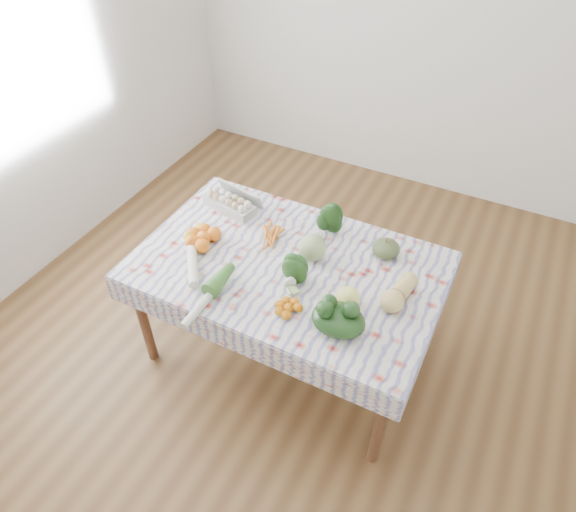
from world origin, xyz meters
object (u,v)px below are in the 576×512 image
object	(u,v)px
dining_table	(288,275)
cabbage	(312,248)
grapefruit	(348,298)
egg_carton	(229,204)
butternut_squash	(399,292)
kabocha_squash	(386,249)

from	to	relation	value
dining_table	cabbage	xyz separation A→B (m)	(0.10, 0.10, 0.16)
grapefruit	cabbage	bearing A→B (deg)	141.67
egg_carton	butternut_squash	bearing A→B (deg)	-2.02
kabocha_squash	grapefruit	bearing A→B (deg)	-95.42
dining_table	egg_carton	world-z (taller)	egg_carton
dining_table	grapefruit	size ratio (longest dim) A/B	13.19
cabbage	dining_table	bearing A→B (deg)	-132.68
dining_table	grapefruit	world-z (taller)	grapefruit
kabocha_squash	butternut_squash	size ratio (longest dim) A/B	0.59
egg_carton	cabbage	size ratio (longest dim) A/B	2.22
kabocha_squash	grapefruit	xyz separation A→B (m)	(-0.04, -0.45, 0.01)
egg_carton	butternut_squash	distance (m)	1.19
dining_table	egg_carton	xyz separation A→B (m)	(-0.54, 0.27, 0.13)
kabocha_squash	egg_carton	bearing A→B (deg)	-177.89
egg_carton	butternut_squash	size ratio (longest dim) A/B	1.28
dining_table	kabocha_squash	bearing A→B (deg)	34.44
dining_table	butternut_squash	xyz separation A→B (m)	(0.62, 0.01, 0.14)
dining_table	cabbage	distance (m)	0.21
kabocha_squash	butternut_squash	distance (m)	0.34
dining_table	kabocha_squash	xyz separation A→B (m)	(0.45, 0.31, 0.13)
dining_table	kabocha_squash	world-z (taller)	kabocha_squash
dining_table	cabbage	bearing A→B (deg)	47.32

